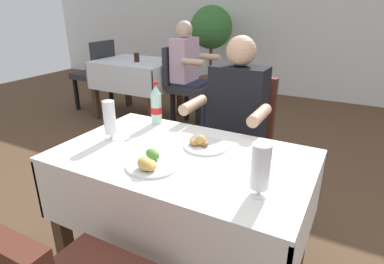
% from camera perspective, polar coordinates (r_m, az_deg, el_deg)
% --- Properties ---
extents(back_wall, '(11.00, 0.12, 2.91)m').
position_cam_1_polar(back_wall, '(5.48, 23.04, 20.34)').
color(back_wall, white).
rests_on(back_wall, ground).
extents(main_dining_table, '(1.24, 0.77, 0.76)m').
position_cam_1_polar(main_dining_table, '(1.67, -1.65, -9.33)').
color(main_dining_table, white).
rests_on(main_dining_table, ground).
extents(chair_far_diner_seat, '(0.44, 0.50, 0.97)m').
position_cam_1_polar(chair_far_diner_seat, '(2.31, 7.95, -1.02)').
color(chair_far_diner_seat, '#4C2319').
rests_on(chair_far_diner_seat, ground).
extents(seated_diner_far, '(0.50, 0.46, 1.26)m').
position_cam_1_polar(seated_diner_far, '(2.15, 7.46, 1.77)').
color(seated_diner_far, '#282D42').
rests_on(seated_diner_far, ground).
extents(plate_near_camera, '(0.24, 0.24, 0.07)m').
position_cam_1_polar(plate_near_camera, '(1.46, -7.27, -5.44)').
color(plate_near_camera, white).
rests_on(plate_near_camera, main_dining_table).
extents(plate_far_diner, '(0.22, 0.22, 0.07)m').
position_cam_1_polar(plate_far_diner, '(1.65, 2.03, -2.20)').
color(plate_far_diner, white).
rests_on(plate_far_diner, main_dining_table).
extents(beer_glass_left, '(0.07, 0.07, 0.21)m').
position_cam_1_polar(beer_glass_left, '(1.23, 11.96, -6.52)').
color(beer_glass_left, white).
rests_on(beer_glass_left, main_dining_table).
extents(beer_glass_middle, '(0.07, 0.07, 0.21)m').
position_cam_1_polar(beer_glass_middle, '(1.77, -14.29, 1.98)').
color(beer_glass_middle, white).
rests_on(beer_glass_middle, main_dining_table).
extents(cola_bottle_primary, '(0.07, 0.07, 0.26)m').
position_cam_1_polar(cola_bottle_primary, '(1.96, -6.33, 4.66)').
color(cola_bottle_primary, silver).
rests_on(cola_bottle_primary, main_dining_table).
extents(background_dining_table, '(1.02, 0.78, 0.76)m').
position_cam_1_polar(background_dining_table, '(4.33, -9.61, 9.88)').
color(background_dining_table, white).
rests_on(background_dining_table, ground).
extents(background_chair_left, '(0.50, 0.44, 0.97)m').
position_cam_1_polar(background_chair_left, '(4.80, -16.53, 10.25)').
color(background_chair_left, '#2D2D33').
rests_on(background_chair_left, ground).
extents(background_chair_right, '(0.50, 0.44, 0.97)m').
position_cam_1_polar(background_chair_right, '(3.94, -1.19, 8.78)').
color(background_chair_right, '#2D2D33').
rests_on(background_chair_right, ground).
extents(background_patron, '(0.46, 0.50, 1.26)m').
position_cam_1_polar(background_patron, '(3.89, -0.57, 10.96)').
color(background_patron, '#282D42').
rests_on(background_patron, ground).
extents(background_table_tumbler, '(0.06, 0.06, 0.11)m').
position_cam_1_polar(background_table_tumbler, '(4.19, -9.73, 12.83)').
color(background_table_tumbler, black).
rests_on(background_table_tumbler, background_dining_table).
extents(potted_plant_corner, '(0.67, 0.67, 1.42)m').
position_cam_1_polar(potted_plant_corner, '(5.38, 3.40, 16.64)').
color(potted_plant_corner, brown).
rests_on(potted_plant_corner, ground).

